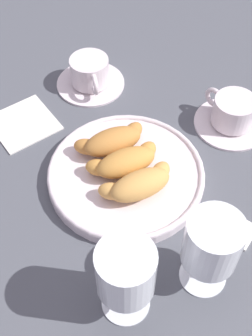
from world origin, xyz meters
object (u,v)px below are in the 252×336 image
(juice_glass_left, at_px, (212,245))
(coffee_cup_near, at_px, (90,75))
(pastry_plate, at_px, (126,174))
(croissant_large, at_px, (139,184))
(coffee_cup_far, at_px, (232,114))
(juice_glass_right, at_px, (126,273))
(sugar_packet, at_px, (243,233))
(croissant_small, at_px, (125,162))
(folded_napkin, at_px, (23,123))
(croissant_extra, at_px, (112,141))

(juice_glass_left, bearing_deg, coffee_cup_near, 71.29)
(pastry_plate, xyz_separation_m, croissant_large, (-0.01, -0.04, 0.03))
(croissant_large, height_order, coffee_cup_far, croissant_large)
(juice_glass_right, distance_m, sugar_packet, 0.23)
(pastry_plate, height_order, coffee_cup_near, coffee_cup_near)
(croissant_large, xyz_separation_m, sugar_packet, (0.07, -0.16, -0.04))
(pastry_plate, height_order, croissant_small, croissant_small)
(croissant_large, height_order, croissant_small, same)
(croissant_large, xyz_separation_m, juice_glass_right, (-0.13, -0.11, 0.05))
(croissant_large, relative_size, folded_napkin, 1.19)
(coffee_cup_far, bearing_deg, croissant_extra, 157.71)
(croissant_large, xyz_separation_m, coffee_cup_near, (0.12, 0.27, -0.02))
(coffee_cup_near, relative_size, sugar_packet, 2.72)
(croissant_large, height_order, sugar_packet, croissant_large)
(coffee_cup_near, distance_m, coffee_cup_far, 0.29)
(juice_glass_right, bearing_deg, sugar_packet, -11.36)
(croissant_extra, height_order, sugar_packet, croissant_extra)
(coffee_cup_near, relative_size, juice_glass_right, 0.97)
(croissant_small, height_order, croissant_extra, same)
(coffee_cup_near, bearing_deg, pastry_plate, -115.82)
(croissant_small, height_order, juice_glass_right, juice_glass_right)
(croissant_extra, bearing_deg, sugar_packet, -79.73)
(croissant_large, relative_size, croissant_small, 1.01)
(sugar_packet, bearing_deg, juice_glass_left, 169.84)
(croissant_extra, bearing_deg, coffee_cup_far, -22.29)
(juice_glass_right, bearing_deg, croissant_large, 40.61)
(coffee_cup_far, xyz_separation_m, folded_napkin, (-0.28, 0.26, -0.02))
(croissant_large, bearing_deg, croissant_small, 73.49)
(pastry_plate, distance_m, croissant_extra, 0.06)
(croissant_small, distance_m, coffee_cup_far, 0.23)
(coffee_cup_far, distance_m, juice_glass_right, 0.40)
(pastry_plate, relative_size, croissant_large, 1.99)
(pastry_plate, distance_m, juice_glass_left, 0.22)
(coffee_cup_near, height_order, coffee_cup_far, same)
(croissant_large, xyz_separation_m, folded_napkin, (-0.04, 0.27, -0.04))
(juice_glass_left, bearing_deg, folded_napkin, 92.34)
(croissant_small, relative_size, sugar_packet, 2.59)
(coffee_cup_near, bearing_deg, croissant_large, -114.32)
(croissant_extra, height_order, juice_glass_left, juice_glass_left)
(pastry_plate, bearing_deg, sugar_packet, -73.15)
(sugar_packet, relative_size, folded_napkin, 0.45)
(juice_glass_right, bearing_deg, coffee_cup_near, 56.37)
(croissant_extra, xyz_separation_m, coffee_cup_near, (0.09, 0.17, -0.02))
(coffee_cup_near, bearing_deg, juice_glass_right, -123.63)
(croissant_extra, height_order, coffee_cup_far, croissant_extra)
(pastry_plate, bearing_deg, folded_napkin, 103.68)
(folded_napkin, bearing_deg, croissant_large, -81.26)
(croissant_extra, bearing_deg, folded_napkin, 111.93)
(coffee_cup_far, distance_m, juice_glass_left, 0.32)
(pastry_plate, distance_m, coffee_cup_far, 0.23)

